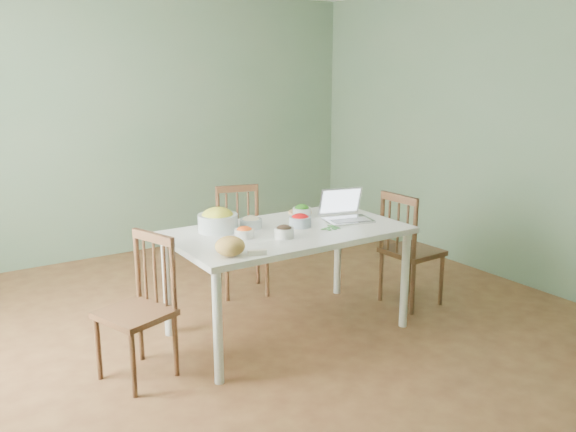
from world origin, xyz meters
TOP-DOWN VIEW (x-y plane):
  - floor at (0.00, 0.00)m, footprint 5.00×5.00m
  - wall_back at (0.00, 2.50)m, footprint 5.00×0.00m
  - wall_right at (2.50, 0.00)m, footprint 0.00×5.00m
  - dining_table at (0.17, -0.09)m, footprint 1.68×0.94m
  - chair_far at (0.27, 0.79)m, footprint 0.50×0.49m
  - chair_left at (-1.01, -0.16)m, footprint 0.50×0.51m
  - chair_right at (1.33, -0.19)m, footprint 0.42×0.44m
  - bread_boule at (-0.47, -0.41)m, footprint 0.25×0.25m
  - butter_stick at (-0.32, -0.49)m, footprint 0.12×0.07m
  - bowl_squash at (-0.27, 0.15)m, footprint 0.30×0.30m
  - bowl_carrot at (-0.20, -0.10)m, footprint 0.16×0.16m
  - bowl_onion at (-0.03, 0.09)m, footprint 0.20×0.20m
  - bowl_mushroom at (0.03, -0.26)m, footprint 0.14×0.14m
  - bowl_redpep at (0.28, -0.07)m, footprint 0.18×0.18m
  - bowl_broccoli at (0.48, 0.18)m, footprint 0.19×0.19m
  - flatbread at (0.52, 0.27)m, footprint 0.24×0.24m
  - basil_bunch at (0.43, -0.23)m, footprint 0.18×0.18m
  - laptop at (0.69, -0.14)m, footprint 0.41×0.38m

SIDE VIEW (x-z plane):
  - floor at x=0.00m, z-range 0.00..0.00m
  - dining_table at x=0.17m, z-range 0.00..0.79m
  - chair_left at x=-1.01m, z-range 0.00..0.92m
  - chair_far at x=0.27m, z-range 0.00..0.92m
  - chair_right at x=1.33m, z-range 0.00..0.95m
  - flatbread at x=0.52m, z-range 0.79..0.80m
  - basil_bunch at x=0.43m, z-range 0.79..0.81m
  - butter_stick at x=-0.32m, z-range 0.79..0.82m
  - bowl_carrot at x=-0.20m, z-range 0.79..0.86m
  - bowl_onion at x=-0.03m, z-range 0.79..0.87m
  - bowl_mushroom at x=0.03m, z-range 0.79..0.88m
  - bowl_broccoli at x=0.48m, z-range 0.79..0.88m
  - bowl_redpep at x=0.28m, z-range 0.79..0.88m
  - bread_boule at x=-0.47m, z-range 0.79..0.91m
  - bowl_squash at x=-0.27m, z-range 0.79..0.95m
  - laptop at x=0.69m, z-range 0.79..1.02m
  - wall_back at x=0.00m, z-range 0.00..2.70m
  - wall_right at x=2.50m, z-range 0.00..2.70m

